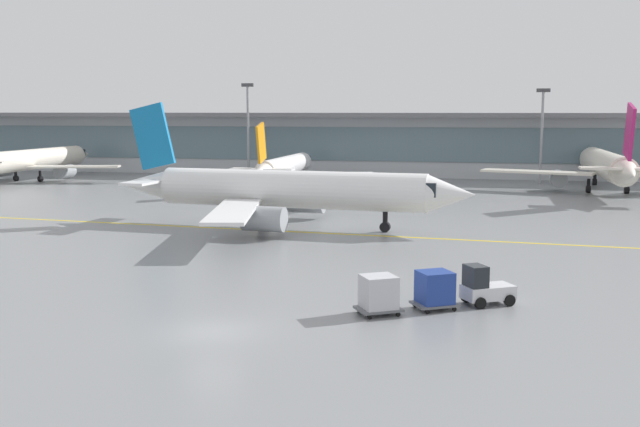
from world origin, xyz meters
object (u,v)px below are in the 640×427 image
at_px(gate_airplane_0, 33,160).
at_px(gate_airplane_2, 607,166).
at_px(taxiing_regional_jet, 287,190).
at_px(cargo_dolly_trailing, 379,293).
at_px(gate_airplane_1, 285,167).
at_px(apron_light_mast_2, 542,131).
at_px(apron_light_mast_1, 248,126).
at_px(cargo_dolly_lead, 435,289).
at_px(baggage_tug, 484,288).

relative_size(gate_airplane_0, gate_airplane_2, 0.91).
xyz_separation_m(gate_airplane_0, taxiing_regional_jet, (46.32, -34.25, 0.27)).
xyz_separation_m(gate_airplane_0, cargo_dolly_trailing, (57.51, -59.82, -1.88)).
height_order(gate_airplane_1, apron_light_mast_2, apron_light_mast_2).
xyz_separation_m(gate_airplane_0, gate_airplane_1, (37.37, -0.90, -0.35)).
xyz_separation_m(cargo_dolly_trailing, apron_light_mast_2, (13.09, 69.85, 6.07)).
height_order(gate_airplane_0, gate_airplane_2, gate_airplane_2).
relative_size(gate_airplane_1, cargo_dolly_trailing, 9.91).
xyz_separation_m(gate_airplane_1, apron_light_mast_1, (-8.47, 11.22, 5.05)).
bearing_deg(apron_light_mast_2, apron_light_mast_1, 179.60).
height_order(gate_airplane_1, taxiing_regional_jet, taxiing_regional_jet).
xyz_separation_m(taxiing_regional_jet, cargo_dolly_lead, (13.83, -24.02, -2.15)).
bearing_deg(gate_airplane_2, cargo_dolly_trailing, 161.58).
xyz_separation_m(gate_airplane_0, cargo_dolly_lead, (60.16, -58.27, -1.88)).
relative_size(taxiing_regional_jet, apron_light_mast_2, 2.50).
height_order(taxiing_regional_jet, apron_light_mast_2, apron_light_mast_2).
height_order(gate_airplane_1, apron_light_mast_1, apron_light_mast_1).
distance_m(taxiing_regional_jet, cargo_dolly_trailing, 27.99).
distance_m(gate_airplane_2, baggage_tug, 59.76).
relative_size(gate_airplane_0, apron_light_mast_1, 2.12).
xyz_separation_m(taxiing_regional_jet, apron_light_mast_2, (24.28, 44.28, 3.92)).
bearing_deg(cargo_dolly_trailing, gate_airplane_2, 41.31).
distance_m(taxiing_regional_jet, apron_light_mast_2, 50.65).
bearing_deg(gate_airplane_2, taxiing_regional_jet, 138.25).
bearing_deg(gate_airplane_0, gate_airplane_2, -86.74).
height_order(taxiing_regional_jet, cargo_dolly_lead, taxiing_regional_jet).
height_order(baggage_tug, apron_light_mast_2, apron_light_mast_2).
xyz_separation_m(gate_airplane_1, apron_light_mast_2, (33.24, 10.93, 4.54)).
bearing_deg(taxiing_regional_jet, cargo_dolly_trailing, -61.90).
relative_size(cargo_dolly_lead, apron_light_mast_2, 0.20).
distance_m(gate_airplane_2, taxiing_regional_jet, 47.13).
distance_m(apron_light_mast_1, apron_light_mast_2, 41.71).
distance_m(gate_airplane_1, cargo_dolly_lead, 61.75).
bearing_deg(apron_light_mast_2, baggage_tug, -96.82).
xyz_separation_m(taxiing_regional_jet, baggage_tug, (16.29, -22.59, -2.31)).
distance_m(cargo_dolly_trailing, apron_light_mast_1, 76.04).
bearing_deg(cargo_dolly_lead, gate_airplane_1, 81.32).
distance_m(gate_airplane_0, gate_airplane_1, 37.38).
relative_size(cargo_dolly_lead, cargo_dolly_trailing, 1.00).
xyz_separation_m(baggage_tug, cargo_dolly_lead, (-2.45, -1.44, 0.16)).
relative_size(baggage_tug, apron_light_mast_1, 0.21).
bearing_deg(gate_airplane_1, taxiing_regional_jet, -164.08).
distance_m(gate_airplane_2, apron_light_mast_1, 49.86).
xyz_separation_m(gate_airplane_2, taxiing_regional_jet, (-31.35, -35.20, -0.04)).
relative_size(gate_airplane_0, apron_light_mast_2, 2.29).
height_order(baggage_tug, cargo_dolly_lead, baggage_tug).
distance_m(cargo_dolly_lead, apron_light_mast_1, 75.67).
distance_m(taxiing_regional_jet, baggage_tug, 27.94).
height_order(gate_airplane_1, cargo_dolly_trailing, gate_airplane_1).
height_order(gate_airplane_0, baggage_tug, gate_airplane_0).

